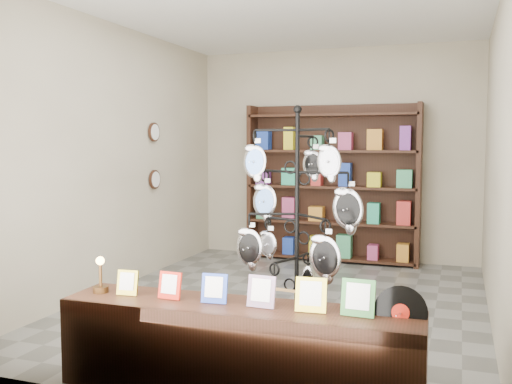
# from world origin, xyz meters

# --- Properties ---
(ground) EXTENTS (5.00, 5.00, 0.00)m
(ground) POSITION_xyz_m (0.00, 0.00, 0.00)
(ground) COLOR slate
(ground) RESTS_ON ground
(room_envelope) EXTENTS (5.00, 5.00, 5.00)m
(room_envelope) POSITION_xyz_m (0.00, 0.00, 1.85)
(room_envelope) COLOR #BDB398
(room_envelope) RESTS_ON ground
(display_tree) EXTENTS (1.00, 0.95, 1.94)m
(display_tree) POSITION_xyz_m (0.54, -1.46, 1.12)
(display_tree) COLOR black
(display_tree) RESTS_ON ground
(front_shelf) EXTENTS (2.43, 0.57, 0.85)m
(front_shelf) POSITION_xyz_m (0.34, -2.15, 0.30)
(front_shelf) COLOR black
(front_shelf) RESTS_ON ground
(back_shelving) EXTENTS (2.42, 0.36, 2.20)m
(back_shelving) POSITION_xyz_m (0.00, 2.30, 1.03)
(back_shelving) COLOR black
(back_shelving) RESTS_ON ground
(wall_clocks) EXTENTS (0.03, 0.24, 0.84)m
(wall_clocks) POSITION_xyz_m (-1.97, 0.80, 1.50)
(wall_clocks) COLOR black
(wall_clocks) RESTS_ON ground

